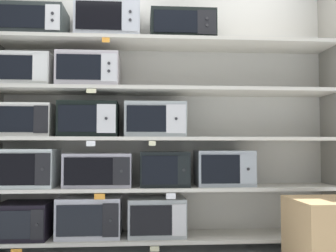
% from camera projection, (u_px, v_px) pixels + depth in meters
% --- Properties ---
extents(back_panel, '(3.17, 0.04, 2.38)m').
position_uv_depth(back_panel, '(166.00, 116.00, 3.63)').
color(back_panel, beige).
rests_on(back_panel, ground).
extents(upright_right, '(0.05, 0.44, 2.38)m').
position_uv_depth(upright_right, '(334.00, 115.00, 3.50)').
color(upright_right, gray).
rests_on(upright_right, ground).
extents(shelf_0, '(2.97, 0.44, 0.03)m').
position_uv_depth(shelf_0, '(168.00, 237.00, 3.33)').
color(shelf_0, beige).
rests_on(shelf_0, ground).
extents(microwave_0, '(0.42, 0.42, 0.30)m').
position_uv_depth(microwave_0, '(25.00, 220.00, 3.24)').
color(microwave_0, black).
rests_on(microwave_0, shelf_0).
extents(microwave_1, '(0.53, 0.36, 0.34)m').
position_uv_depth(microwave_1, '(90.00, 217.00, 3.28)').
color(microwave_1, '#B4B5BE').
rests_on(microwave_1, shelf_0).
extents(microwave_2, '(0.49, 0.34, 0.33)m').
position_uv_depth(microwave_2, '(157.00, 217.00, 3.33)').
color(microwave_2, '#9BA2A3').
rests_on(microwave_2, shelf_0).
extents(price_tag_0, '(0.09, 0.00, 0.03)m').
position_uv_depth(price_tag_0, '(16.00, 251.00, 3.01)').
color(price_tag_0, orange).
extents(price_tag_1, '(0.07, 0.00, 0.04)m').
position_uv_depth(price_tag_1, '(155.00, 249.00, 3.09)').
color(price_tag_1, beige).
extents(shelf_1, '(2.97, 0.44, 0.03)m').
position_uv_depth(shelf_1, '(168.00, 188.00, 3.35)').
color(shelf_1, beige).
extents(microwave_3, '(0.47, 0.42, 0.32)m').
position_uv_depth(microwave_3, '(29.00, 168.00, 3.27)').
color(microwave_3, '#B1BBBA').
rests_on(microwave_3, shelf_1).
extents(microwave_4, '(0.57, 0.38, 0.29)m').
position_uv_depth(microwave_4, '(99.00, 170.00, 3.31)').
color(microwave_4, '#A09DA9').
rests_on(microwave_4, shelf_1).
extents(microwave_5, '(0.42, 0.38, 0.30)m').
position_uv_depth(microwave_5, '(164.00, 169.00, 3.35)').
color(microwave_5, black).
rests_on(microwave_5, shelf_1).
extents(microwave_6, '(0.50, 0.34, 0.31)m').
position_uv_depth(microwave_6, '(224.00, 168.00, 3.39)').
color(microwave_6, '#9DA6AD').
rests_on(microwave_6, shelf_1).
extents(price_tag_2, '(0.09, 0.00, 0.05)m').
position_uv_depth(price_tag_2, '(100.00, 197.00, 3.08)').
color(price_tag_2, orange).
extents(price_tag_3, '(0.08, 0.00, 0.05)m').
position_uv_depth(price_tag_3, '(171.00, 196.00, 3.13)').
color(price_tag_3, white).
extents(shelf_2, '(2.97, 0.44, 0.03)m').
position_uv_depth(shelf_2, '(168.00, 139.00, 3.37)').
color(shelf_2, beige).
extents(microwave_7, '(0.44, 0.33, 0.28)m').
position_uv_depth(microwave_7, '(28.00, 121.00, 3.29)').
color(microwave_7, silver).
rests_on(microwave_7, shelf_2).
extents(microwave_8, '(0.50, 0.39, 0.30)m').
position_uv_depth(microwave_8, '(89.00, 120.00, 3.33)').
color(microwave_8, black).
rests_on(microwave_8, shelf_2).
extents(microwave_9, '(0.52, 0.39, 0.30)m').
position_uv_depth(microwave_9, '(155.00, 120.00, 3.37)').
color(microwave_9, '#9CA4A3').
rests_on(microwave_9, shelf_2).
extents(price_tag_4, '(0.07, 0.00, 0.04)m').
position_uv_depth(price_tag_4, '(91.00, 144.00, 3.10)').
color(price_tag_4, white).
extents(price_tag_5, '(0.06, 0.00, 0.04)m').
position_uv_depth(price_tag_5, '(152.00, 143.00, 3.14)').
color(price_tag_5, beige).
extents(shelf_3, '(2.97, 0.44, 0.03)m').
position_uv_depth(shelf_3, '(168.00, 91.00, 3.40)').
color(shelf_3, beige).
extents(microwave_10, '(0.42, 0.35, 0.28)m').
position_uv_depth(microwave_10, '(28.00, 72.00, 3.32)').
color(microwave_10, silver).
rests_on(microwave_10, shelf_3).
extents(microwave_11, '(0.52, 0.42, 0.29)m').
position_uv_depth(microwave_11, '(89.00, 72.00, 3.35)').
color(microwave_11, '#B9B1B5').
rests_on(microwave_11, shelf_3).
extents(price_tag_6, '(0.08, 0.00, 0.04)m').
position_uv_depth(price_tag_6, '(91.00, 91.00, 3.13)').
color(price_tag_6, beige).
extents(shelf_4, '(2.97, 0.44, 0.03)m').
position_uv_depth(shelf_4, '(168.00, 44.00, 3.42)').
color(shelf_4, beige).
extents(microwave_12, '(0.53, 0.41, 0.27)m').
position_uv_depth(microwave_12, '(35.00, 24.00, 3.34)').
color(microwave_12, '#262C2B').
rests_on(microwave_12, shelf_4).
extents(microwave_13, '(0.56, 0.39, 0.32)m').
position_uv_depth(microwave_13, '(108.00, 23.00, 3.39)').
color(microwave_13, '#B1B6BD').
rests_on(microwave_13, shelf_4).
extents(microwave_14, '(0.57, 0.35, 0.26)m').
position_uv_depth(microwave_14, '(182.00, 28.00, 3.44)').
color(microwave_14, black).
rests_on(microwave_14, shelf_4).
extents(price_tag_7, '(0.06, 0.00, 0.04)m').
position_uv_depth(price_tag_7, '(106.00, 40.00, 3.16)').
color(price_tag_7, orange).
extents(shipping_carton, '(0.53, 0.53, 0.53)m').
position_uv_depth(shipping_carton, '(331.00, 236.00, 2.74)').
color(shipping_carton, tan).
rests_on(shipping_carton, ground).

